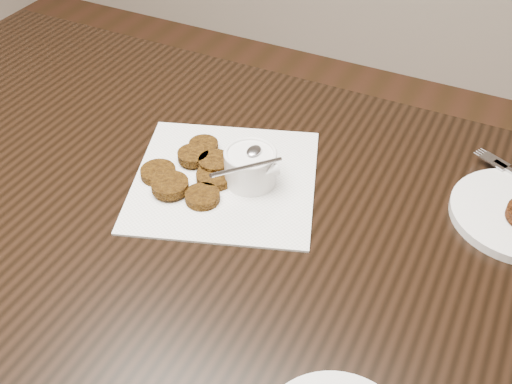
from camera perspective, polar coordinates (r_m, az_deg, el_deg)
table at (r=1.27m, az=-7.30°, el=-13.14°), size 1.36×0.87×0.75m
napkin at (r=1.01m, az=-2.90°, el=1.16°), size 0.37×0.37×0.00m
sauce_ramekin at (r=0.97m, az=-0.53°, el=3.76°), size 0.12×0.12×0.12m
patty_cluster at (r=1.01m, az=-5.17°, el=2.01°), size 0.23×0.23×0.02m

